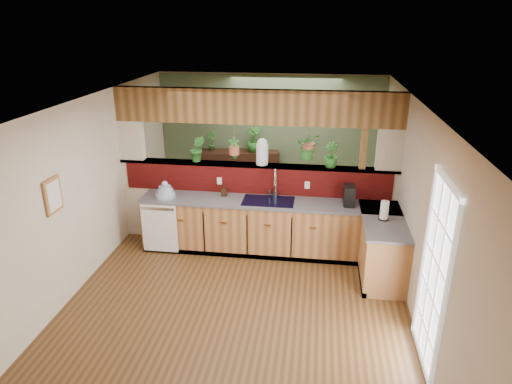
# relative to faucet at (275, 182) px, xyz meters

# --- Properties ---
(ground) EXTENTS (4.60, 7.00, 0.01)m
(ground) POSITION_rel_faucet_xyz_m (-0.34, -1.13, -1.17)
(ground) COLOR #4F3318
(ground) RESTS_ON ground
(ceiling) EXTENTS (4.60, 7.00, 0.01)m
(ceiling) POSITION_rel_faucet_xyz_m (-0.34, -1.13, 1.43)
(ceiling) COLOR brown
(ceiling) RESTS_ON ground
(wall_back) EXTENTS (4.60, 0.02, 2.60)m
(wall_back) POSITION_rel_faucet_xyz_m (-0.34, 2.37, 0.13)
(wall_back) COLOR beige
(wall_back) RESTS_ON ground
(wall_left) EXTENTS (0.02, 7.00, 2.60)m
(wall_left) POSITION_rel_faucet_xyz_m (-2.64, -1.13, 0.13)
(wall_left) COLOR beige
(wall_left) RESTS_ON ground
(wall_right) EXTENTS (0.02, 7.00, 2.60)m
(wall_right) POSITION_rel_faucet_xyz_m (1.96, -1.13, 0.13)
(wall_right) COLOR beige
(wall_right) RESTS_ON ground
(pass_through_partition) EXTENTS (4.60, 0.21, 2.60)m
(pass_through_partition) POSITION_rel_faucet_xyz_m (-0.31, 0.22, 0.02)
(pass_through_partition) COLOR beige
(pass_through_partition) RESTS_ON ground
(pass_through_ledge) EXTENTS (4.60, 0.21, 0.04)m
(pass_through_ledge) POSITION_rel_faucet_xyz_m (-0.34, 0.22, 0.20)
(pass_through_ledge) COLOR brown
(pass_through_ledge) RESTS_ON ground
(header_beam) EXTENTS (4.60, 0.15, 0.55)m
(header_beam) POSITION_rel_faucet_xyz_m (-0.34, 0.22, 1.16)
(header_beam) COLOR brown
(header_beam) RESTS_ON ground
(sage_backwall) EXTENTS (4.55, 0.02, 2.55)m
(sage_backwall) POSITION_rel_faucet_xyz_m (-0.34, 2.35, 0.13)
(sage_backwall) COLOR #4E6243
(sage_backwall) RESTS_ON ground
(countertop) EXTENTS (4.14, 1.52, 0.90)m
(countertop) POSITION_rel_faucet_xyz_m (0.50, -0.26, -0.72)
(countertop) COLOR #945F33
(countertop) RESTS_ON ground
(dishwasher) EXTENTS (0.58, 0.03, 0.82)m
(dishwasher) POSITION_rel_faucet_xyz_m (-1.82, -0.47, -0.71)
(dishwasher) COLOR white
(dishwasher) RESTS_ON ground
(navy_sink) EXTENTS (0.82, 0.50, 0.18)m
(navy_sink) POSITION_rel_faucet_xyz_m (-0.09, -0.15, -0.35)
(navy_sink) COLOR black
(navy_sink) RESTS_ON countertop
(french_door) EXTENTS (0.06, 1.02, 2.16)m
(french_door) POSITION_rel_faucet_xyz_m (1.93, -2.43, -0.12)
(french_door) COLOR white
(french_door) RESTS_ON ground
(framed_print) EXTENTS (0.04, 0.35, 0.45)m
(framed_print) POSITION_rel_faucet_xyz_m (-2.61, -1.93, 0.38)
(framed_print) COLOR #945F33
(framed_print) RESTS_ON wall_left
(faucet) EXTENTS (0.21, 0.22, 0.50)m
(faucet) POSITION_rel_faucet_xyz_m (0.00, 0.00, 0.00)
(faucet) COLOR #B7B7B2
(faucet) RESTS_ON countertop
(dish_stack) EXTENTS (0.32, 0.32, 0.28)m
(dish_stack) POSITION_rel_faucet_xyz_m (-1.77, -0.21, -0.18)
(dish_stack) COLOR #9AABC7
(dish_stack) RESTS_ON countertop
(soap_dispenser) EXTENTS (0.09, 0.09, 0.19)m
(soap_dispenser) POSITION_rel_faucet_xyz_m (-0.83, -0.03, -0.17)
(soap_dispenser) COLOR #362313
(soap_dispenser) RESTS_ON countertop
(coffee_maker) EXTENTS (0.17, 0.28, 0.31)m
(coffee_maker) POSITION_rel_faucet_xyz_m (1.17, -0.14, -0.12)
(coffee_maker) COLOR black
(coffee_maker) RESTS_ON countertop
(paper_towel) EXTENTS (0.14, 0.14, 0.31)m
(paper_towel) POSITION_rel_faucet_xyz_m (1.64, -0.63, -0.13)
(paper_towel) COLOR black
(paper_towel) RESTS_ON countertop
(glass_jar) EXTENTS (0.20, 0.20, 0.44)m
(glass_jar) POSITION_rel_faucet_xyz_m (-0.24, 0.22, 0.44)
(glass_jar) COLOR silver
(glass_jar) RESTS_ON pass_through_ledge
(ledge_plant_left) EXTENTS (0.27, 0.24, 0.45)m
(ledge_plant_left) POSITION_rel_faucet_xyz_m (-1.31, 0.22, 0.45)
(ledge_plant_left) COLOR #245E20
(ledge_plant_left) RESTS_ON pass_through_ledge
(ledge_plant_right) EXTENTS (0.30, 0.30, 0.41)m
(ledge_plant_right) POSITION_rel_faucet_xyz_m (0.87, 0.22, 0.43)
(ledge_plant_right) COLOR #245E20
(ledge_plant_right) RESTS_ON pass_through_ledge
(hanging_plant_a) EXTENTS (0.22, 0.19, 0.51)m
(hanging_plant_a) POSITION_rel_faucet_xyz_m (-0.70, 0.22, 0.59)
(hanging_plant_a) COLOR brown
(hanging_plant_a) RESTS_ON header_beam
(hanging_plant_b) EXTENTS (0.41, 0.36, 0.56)m
(hanging_plant_b) POSITION_rel_faucet_xyz_m (0.51, 0.22, 0.74)
(hanging_plant_b) COLOR brown
(hanging_plant_b) RESTS_ON header_beam
(shelving_console) EXTENTS (1.70, 0.72, 1.10)m
(shelving_console) POSITION_rel_faucet_xyz_m (-0.96, 2.12, -0.67)
(shelving_console) COLOR black
(shelving_console) RESTS_ON ground
(shelf_plant_a) EXTENTS (0.23, 0.19, 0.39)m
(shelf_plant_a) POSITION_rel_faucet_xyz_m (-1.54, 2.12, 0.08)
(shelf_plant_a) COLOR #245E20
(shelf_plant_a) RESTS_ON shelving_console
(shelf_plant_b) EXTENTS (0.34, 0.34, 0.51)m
(shelf_plant_b) POSITION_rel_faucet_xyz_m (-0.66, 2.12, 0.14)
(shelf_plant_b) COLOR #245E20
(shelf_plant_b) RESTS_ON shelving_console
(floor_plant) EXTENTS (0.82, 0.77, 0.74)m
(floor_plant) POSITION_rel_faucet_xyz_m (0.77, 0.98, -0.80)
(floor_plant) COLOR #245E20
(floor_plant) RESTS_ON ground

